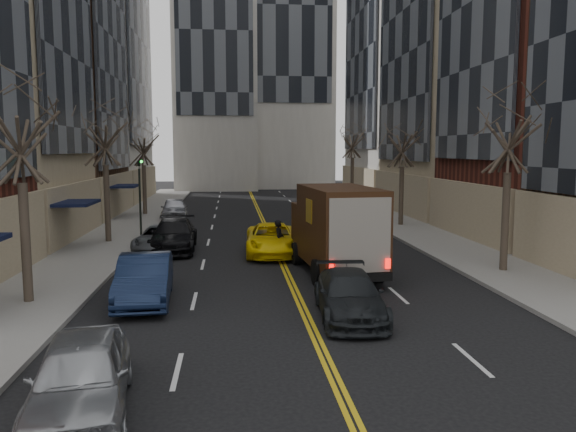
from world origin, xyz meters
The scene contains 23 objects.
ground centered at (0.00, 0.00, 0.00)m, with size 160.00×160.00×0.00m, color black.
sidewalk_left centered at (-9.00, 27.00, 0.07)m, with size 4.00×66.00×0.15m, color slate.
sidewalk_right centered at (9.00, 27.00, 0.07)m, with size 4.00×66.00×0.15m, color slate.
streetwall_right centered at (16.38, 32.20, 15.09)m, with size 12.26×49.00×34.00m.
tree_lf_near centered at (-8.80, 8.00, 6.24)m, with size 3.20×3.20×8.41m.
tree_lf_mid centered at (-8.80, 20.00, 6.60)m, with size 3.20×3.20×8.91m.
tree_lf_far centered at (-8.80, 33.00, 6.02)m, with size 3.20×3.20×8.12m.
tree_rt_near centered at (8.80, 11.00, 6.45)m, with size 3.20×3.20×8.71m.
tree_rt_mid centered at (8.80, 25.00, 6.17)m, with size 3.20×3.20×8.32m.
tree_rt_far centered at (8.80, 40.00, 6.74)m, with size 3.20×3.20×9.11m.
traffic_signal centered at (-7.39, 22.00, 2.82)m, with size 0.29×0.26×4.70m.
ups_truck centered at (1.97, 11.58, 1.80)m, with size 3.11×6.71×3.57m.
observer_sedan centered at (1.28, 5.68, 0.67)m, with size 2.17×4.74×1.34m.
taxi centered at (-0.30, 16.08, 0.74)m, with size 2.44×5.30×1.47m, color yellow.
pedestrian centered at (-0.05, 15.02, 0.90)m, with size 0.65×0.43×1.80m, color black.
parked_lf_a centered at (-5.10, 0.04, 0.76)m, with size 1.79×4.44×1.51m, color #9CA0A4.
parked_lf_b centered at (-5.10, 8.00, 0.78)m, with size 1.65×4.74×1.56m, color #111C37.
parked_lf_c centered at (-5.75, 17.42, 0.65)m, with size 2.15×4.66×1.30m, color #4C4F54.
parked_lf_d centered at (-5.10, 17.54, 0.78)m, with size 2.17×5.34×1.55m, color black.
parked_lf_e centered at (-6.30, 30.12, 0.78)m, with size 1.85×4.60×1.57m, color #B0B1B8.
parked_rt_a centered at (5.10, 27.28, 0.67)m, with size 1.43×4.10×1.35m, color #45484C.
parked_rt_b centered at (6.30, 30.45, 0.74)m, with size 2.44×5.30×1.47m, color #B1B2B9.
parked_rt_c centered at (6.30, 35.38, 0.75)m, with size 2.09×5.15×1.49m, color black.
Camera 1 is at (-2.22, -10.49, 5.03)m, focal length 35.00 mm.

